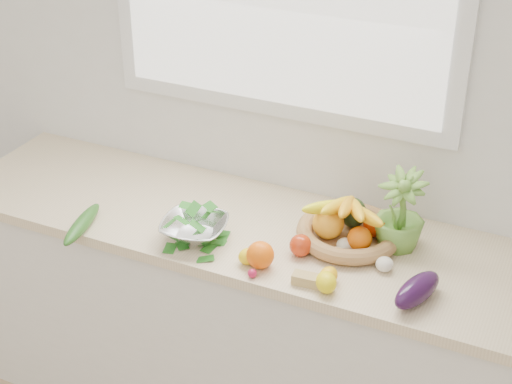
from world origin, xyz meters
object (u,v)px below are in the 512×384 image
at_px(eggplant, 417,290).
at_px(cucumber, 82,224).
at_px(colander_with_spinach, 194,224).
at_px(apple, 301,245).
at_px(potted_herb, 400,213).
at_px(fruit_basket, 348,227).

height_order(eggplant, cucumber, eggplant).
distance_m(cucumber, colander_with_spinach, 0.40).
relative_size(eggplant, cucumber, 0.76).
relative_size(apple, cucumber, 0.27).
height_order(apple, potted_herb, potted_herb).
distance_m(potted_herb, fruit_basket, 0.18).
height_order(cucumber, colander_with_spinach, colander_with_spinach).
height_order(cucumber, fruit_basket, fruit_basket).
height_order(apple, fruit_basket, fruit_basket).
bearing_deg(eggplant, potted_herb, 117.15).
distance_m(potted_herb, colander_with_spinach, 0.69).
relative_size(eggplant, colander_with_spinach, 0.83).
bearing_deg(cucumber, apple, 13.63).
xyz_separation_m(cucumber, colander_with_spinach, (0.38, 0.12, 0.03)).
bearing_deg(potted_herb, eggplant, -62.85).
bearing_deg(cucumber, potted_herb, 19.97).
distance_m(cucumber, fruit_basket, 0.92).
distance_m(eggplant, fruit_basket, 0.38).
bearing_deg(fruit_basket, eggplant, -37.80).
xyz_separation_m(apple, colander_with_spinach, (-0.36, -0.06, 0.02)).
height_order(eggplant, colander_with_spinach, colander_with_spinach).
height_order(potted_herb, colander_with_spinach, potted_herb).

